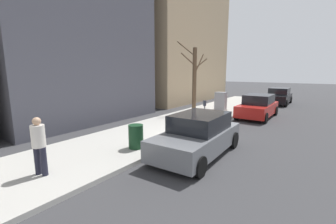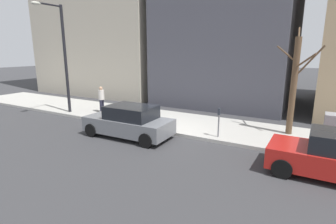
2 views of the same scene
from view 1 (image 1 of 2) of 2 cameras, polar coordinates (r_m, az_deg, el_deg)
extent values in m
plane|color=#38383A|center=(10.13, 4.99, -7.20)|extent=(120.00, 120.00, 0.00)
cube|color=#B2AFA8|center=(11.21, -3.91, -5.07)|extent=(4.00, 36.00, 0.15)
cube|color=black|center=(23.55, 26.25, 3.18)|extent=(1.82, 4.21, 0.70)
cube|color=black|center=(23.69, 26.45, 4.78)|extent=(1.61, 2.21, 0.60)
cylinder|color=black|center=(21.94, 27.76, 1.96)|extent=(0.22, 0.64, 0.64)
cylinder|color=black|center=(22.21, 23.42, 2.38)|extent=(0.22, 0.64, 0.64)
cylinder|color=black|center=(25.00, 28.68, 2.75)|extent=(0.22, 0.64, 0.64)
cylinder|color=black|center=(25.23, 24.85, 3.12)|extent=(0.22, 0.64, 0.64)
cube|color=red|center=(16.10, 21.75, 0.71)|extent=(1.83, 4.21, 0.70)
cube|color=black|center=(16.20, 22.08, 3.07)|extent=(1.62, 2.21, 0.60)
cylinder|color=black|center=(14.47, 23.45, -1.42)|extent=(0.22, 0.64, 0.64)
cylinder|color=black|center=(14.90, 17.06, -0.70)|extent=(0.22, 0.64, 0.64)
cylinder|color=black|center=(17.47, 25.64, 0.29)|extent=(0.22, 0.64, 0.64)
cylinder|color=black|center=(17.83, 20.27, 0.85)|extent=(0.22, 0.64, 0.64)
cube|color=slate|center=(8.31, 7.45, -7.07)|extent=(1.90, 4.24, 0.70)
cube|color=black|center=(8.31, 8.17, -2.44)|extent=(1.65, 2.24, 0.60)
cylinder|color=black|center=(6.74, 8.01, -13.57)|extent=(0.23, 0.64, 0.64)
cylinder|color=black|center=(7.57, -3.86, -10.76)|extent=(0.23, 0.64, 0.64)
cylinder|color=black|center=(9.46, 16.30, -6.82)|extent=(0.23, 0.64, 0.64)
cylinder|color=black|center=(10.07, 7.02, -5.45)|extent=(0.23, 0.64, 0.64)
cylinder|color=slate|center=(12.37, 9.21, -0.87)|extent=(0.07, 0.07, 1.05)
cube|color=#2D333D|center=(12.26, 9.29, 2.23)|extent=(0.14, 0.10, 0.30)
cube|color=#A8A399|center=(16.72, 13.14, 0.36)|extent=(0.83, 0.61, 0.18)
cube|color=#939399|center=(16.62, 13.24, 2.79)|extent=(0.75, 0.55, 1.25)
cylinder|color=brown|center=(15.59, 6.71, 7.78)|extent=(0.28, 0.28, 4.46)
cylinder|color=brown|center=(15.77, 8.40, 12.10)|extent=(0.56, 0.84, 0.73)
cylinder|color=brown|center=(16.01, 7.89, 11.95)|extent=(0.19, 1.10, 1.43)
cylinder|color=brown|center=(15.35, 5.03, 13.26)|extent=(0.54, 0.99, 0.82)
cylinder|color=brown|center=(15.93, 4.60, 15.75)|extent=(1.39, 0.20, 1.09)
cylinder|color=#14381E|center=(8.66, -8.15, -6.16)|extent=(0.56, 0.56, 0.90)
cylinder|color=#1E1E2D|center=(7.45, -30.24, -10.57)|extent=(0.16, 0.16, 0.82)
cylinder|color=#1E1E2D|center=(7.28, -28.96, -10.93)|extent=(0.16, 0.16, 0.82)
cylinder|color=silver|center=(7.15, -30.12, -5.33)|extent=(0.36, 0.36, 0.62)
sphere|color=tan|center=(7.06, -30.42, -2.04)|extent=(0.22, 0.22, 0.22)
camera|label=2|loc=(15.74, 57.75, 9.15)|focal=28.00mm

